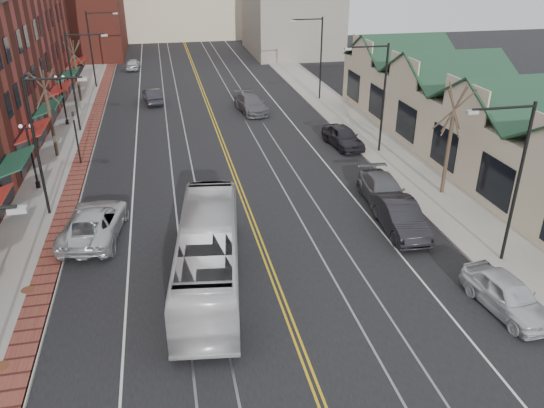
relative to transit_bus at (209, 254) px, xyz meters
name	(u,v)px	position (x,y,z in m)	size (l,w,h in m)	color
ground	(313,382)	(2.99, -7.07, -1.57)	(160.00, 160.00, 0.00)	black
sidewalk_left	(52,188)	(-9.01, 12.93, -1.50)	(4.00, 120.00, 0.15)	gray
sidewalk_right	(395,160)	(14.99, 12.93, -1.50)	(4.00, 120.00, 0.15)	gray
building_right	(474,126)	(20.99, 12.93, 0.73)	(8.00, 36.00, 4.60)	beige
backdrop_left	(70,4)	(-13.01, 62.93, 5.43)	(14.00, 18.00, 14.00)	maroon
backdrop_mid	(180,9)	(2.99, 77.93, 2.93)	(22.00, 14.00, 9.00)	beige
backdrop_right	(291,14)	(17.99, 57.93, 3.93)	(12.00, 16.00, 11.00)	slate
streetlight_l_1	(42,133)	(-8.05, 8.93, 3.46)	(3.33, 0.25, 8.00)	black
streetlight_l_2	(77,72)	(-8.05, 24.93, 3.46)	(3.33, 0.25, 8.00)	black
streetlight_l_3	(94,42)	(-8.05, 40.93, 3.46)	(3.33, 0.25, 8.00)	black
streetlight_r_0	(512,169)	(14.04, -1.07, 3.46)	(3.33, 0.25, 8.00)	black
streetlight_r_1	(379,88)	(14.04, 14.93, 3.46)	(3.33, 0.25, 8.00)	black
streetlight_r_2	(317,50)	(14.04, 30.93, 3.46)	(3.33, 0.25, 8.00)	black
lamppost_l_2	(32,158)	(-9.81, 12.93, 0.63)	(0.84, 0.28, 4.27)	black
lamppost_l_3	(64,101)	(-9.81, 26.93, 0.63)	(0.84, 0.28, 4.27)	black
tree_left_near	(49,112)	(-9.51, 18.93, 1.94)	(1.78, 1.37, 6.48)	#382B21
tree_left_far	(76,70)	(-9.51, 34.93, 1.71)	(1.66, 1.28, 6.02)	#382B21
tree_right_mid	(450,138)	(15.49, 6.93, 2.18)	(1.90, 1.46, 6.93)	#382B21
manhole_mid	(1,366)	(-8.21, -4.07, -1.41)	(0.60, 0.60, 0.02)	#592D19
manhole_far	(28,290)	(-8.21, 0.93, -1.41)	(0.60, 0.60, 0.02)	#592D19
traffic_signal	(76,134)	(-7.61, 16.93, 0.78)	(0.18, 0.15, 3.80)	black
transit_bus	(209,254)	(0.00, 0.00, 0.00)	(2.64, 11.27, 3.14)	silver
parked_suv	(94,222)	(-5.62, 5.72, -0.71)	(2.85, 6.19, 1.72)	silver
parked_car_a	(507,295)	(12.29, -4.67, -0.78)	(1.86, 4.62, 1.57)	silver
parked_car_b	(400,217)	(10.79, 2.91, -0.71)	(1.82, 5.21, 1.72)	black
parked_car_c	(384,191)	(11.30, 6.48, -0.77)	(2.25, 5.53, 1.61)	#5A5B61
parked_car_d	(343,137)	(12.19, 16.76, -0.75)	(1.95, 4.83, 1.65)	#242228
distant_car_left	(152,96)	(-2.35, 33.09, -0.83)	(1.57, 4.51, 1.48)	#232228
distant_car_right	(251,104)	(6.79, 27.86, -0.76)	(2.26, 5.55, 1.61)	#5C5A61
distant_car_far	(133,64)	(-4.68, 50.20, -0.87)	(1.65, 4.11, 1.40)	#B5B9BC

